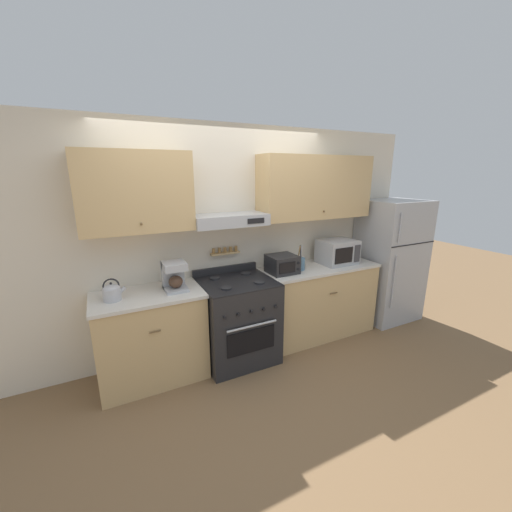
% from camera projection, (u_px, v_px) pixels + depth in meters
% --- Properties ---
extents(ground_plane, '(16.00, 16.00, 0.00)m').
position_uv_depth(ground_plane, '(247.00, 368.00, 3.37)').
color(ground_plane, brown).
extents(wall_back, '(5.20, 0.46, 2.55)m').
position_uv_depth(wall_back, '(233.00, 223.00, 3.53)').
color(wall_back, beige).
rests_on(wall_back, ground_plane).
extents(counter_left, '(1.03, 0.63, 0.91)m').
position_uv_depth(counter_left, '(151.00, 336.00, 3.13)').
color(counter_left, tan).
rests_on(counter_left, ground_plane).
extents(counter_right, '(1.49, 0.63, 0.91)m').
position_uv_depth(counter_right, '(317.00, 300.00, 4.02)').
color(counter_right, tan).
rests_on(counter_right, ground_plane).
extents(stove_range, '(0.78, 0.74, 0.99)m').
position_uv_depth(stove_range, '(237.00, 320.00, 3.47)').
color(stove_range, '#232326').
rests_on(stove_range, ground_plane).
extents(refrigerator, '(0.81, 0.70, 1.68)m').
position_uv_depth(refrigerator, '(390.00, 260.00, 4.41)').
color(refrigerator, '#ADAFB5').
rests_on(refrigerator, ground_plane).
extents(tea_kettle, '(0.21, 0.16, 0.21)m').
position_uv_depth(tea_kettle, '(112.00, 292.00, 2.84)').
color(tea_kettle, '#B7B7BC').
rests_on(tea_kettle, counter_left).
extents(coffee_maker, '(0.21, 0.26, 0.28)m').
position_uv_depth(coffee_maker, '(174.00, 275.00, 3.09)').
color(coffee_maker, '#ADAFB5').
rests_on(coffee_maker, counter_left).
extents(microwave, '(0.45, 0.37, 0.30)m').
position_uv_depth(microwave, '(337.00, 252.00, 3.98)').
color(microwave, '#ADAFB5').
rests_on(microwave, counter_right).
extents(utensil_crock, '(0.12, 0.12, 0.30)m').
position_uv_depth(utensil_crock, '(300.00, 263.00, 3.73)').
color(utensil_crock, slate).
rests_on(utensil_crock, counter_right).
extents(toaster_oven, '(0.32, 0.32, 0.21)m').
position_uv_depth(toaster_oven, '(282.00, 264.00, 3.61)').
color(toaster_oven, '#232326').
rests_on(toaster_oven, counter_right).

